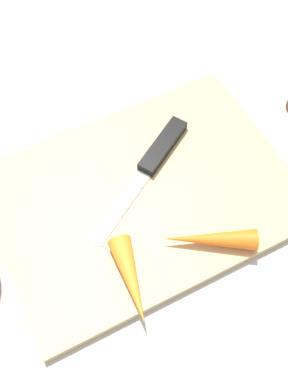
# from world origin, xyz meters

# --- Properties ---
(ground_plane) EXTENTS (1.40, 1.40, 0.00)m
(ground_plane) POSITION_xyz_m (0.00, 0.00, 0.00)
(ground_plane) COLOR #ADA8A0
(cutting_board) EXTENTS (0.36, 0.26, 0.01)m
(cutting_board) POSITION_xyz_m (0.00, 0.00, 0.01)
(cutting_board) COLOR tan
(cutting_board) RESTS_ON ground_plane
(knife) EXTENTS (0.18, 0.12, 0.01)m
(knife) POSITION_xyz_m (0.04, 0.04, 0.02)
(knife) COLOR #B7B7BC
(knife) RESTS_ON cutting_board
(carrot_short) EXTENTS (0.04, 0.10, 0.03)m
(carrot_short) POSITION_xyz_m (-0.06, -0.10, 0.03)
(carrot_short) COLOR orange
(carrot_short) RESTS_ON cutting_board
(carrot_long) EXTENTS (0.11, 0.07, 0.02)m
(carrot_long) POSITION_xyz_m (0.03, -0.09, 0.02)
(carrot_long) COLOR orange
(carrot_long) RESTS_ON cutting_board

